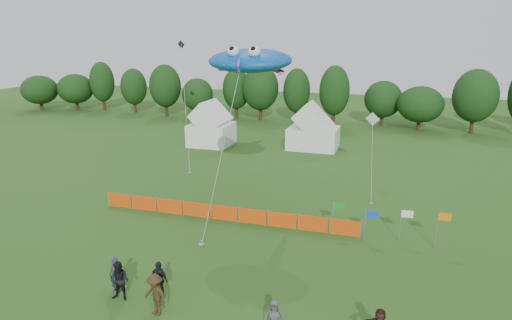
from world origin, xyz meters
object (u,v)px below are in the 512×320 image
(spectator_c, at_px, (155,295))
(spectator_b, at_px, (120,281))
(tent_left, at_px, (211,127))
(spectator_e, at_px, (274,318))
(stingray_kite, at_px, (252,61))
(barrier_fence, at_px, (224,213))
(tent_right, at_px, (313,131))
(spectator_d, at_px, (159,279))
(spectator_a, at_px, (116,275))

(spectator_c, bearing_deg, spectator_b, -173.67)
(tent_left, distance_m, spectator_e, 34.29)
(spectator_b, distance_m, stingray_kite, 15.37)
(barrier_fence, bearing_deg, spectator_e, -59.02)
(tent_right, bearing_deg, stingray_kite, -91.21)
(tent_left, relative_size, stingray_kite, 0.36)
(barrier_fence, xyz_separation_m, spectator_b, (-1.11, -10.30, 0.45))
(tent_right, xyz_separation_m, spectator_e, (4.46, -32.30, -1.11))
(spectator_d, relative_size, spectator_e, 1.11)
(tent_right, bearing_deg, spectator_d, -92.74)
(tent_left, distance_m, spectator_a, 30.55)
(spectator_a, distance_m, stingray_kite, 15.10)
(tent_right, height_order, spectator_e, tent_right)
(spectator_d, height_order, stingray_kite, stingray_kite)
(tent_left, distance_m, spectator_c, 32.38)
(spectator_b, relative_size, spectator_d, 1.08)
(barrier_fence, distance_m, spectator_d, 9.48)
(spectator_d, distance_m, spectator_e, 6.06)
(spectator_a, relative_size, spectator_b, 0.93)
(barrier_fence, relative_size, spectator_d, 10.15)
(tent_right, relative_size, spectator_a, 3.04)
(barrier_fence, distance_m, spectator_b, 10.37)
(stingray_kite, bearing_deg, spectator_b, -102.50)
(spectator_c, distance_m, spectator_d, 1.51)
(tent_left, bearing_deg, spectator_c, -71.48)
(spectator_e, bearing_deg, spectator_b, 163.88)
(tent_left, bearing_deg, barrier_fence, -65.03)
(spectator_a, xyz_separation_m, spectator_b, (0.60, -0.56, 0.07))
(tent_left, height_order, spectator_d, tent_left)
(spectator_e, bearing_deg, spectator_d, 155.18)
(tent_left, xyz_separation_m, barrier_fence, (9.24, -19.84, -1.49))
(stingray_kite, bearing_deg, spectator_e, -68.19)
(tent_right, xyz_separation_m, spectator_c, (-0.90, -32.49, -0.94))
(barrier_fence, height_order, spectator_b, spectator_b)
(tent_left, relative_size, barrier_fence, 0.25)
(tent_right, xyz_separation_m, spectator_d, (-1.49, -31.11, -1.02))
(spectator_a, bearing_deg, spectator_c, -22.62)
(tent_right, xyz_separation_m, barrier_fence, (-1.94, -21.65, -1.40))
(tent_right, distance_m, spectator_b, 32.11)
(barrier_fence, bearing_deg, tent_right, 84.88)
(spectator_d, bearing_deg, spectator_e, 3.85)
(barrier_fence, distance_m, stingray_kite, 10.11)
(tent_left, bearing_deg, stingray_kite, -59.55)
(tent_left, xyz_separation_m, spectator_b, (8.13, -30.15, -1.04))
(tent_left, height_order, spectator_b, tent_left)
(spectator_a, bearing_deg, stingray_kite, 73.17)
(tent_right, bearing_deg, spectator_e, -82.15)
(spectator_b, bearing_deg, spectator_e, -8.00)
(barrier_fence, xyz_separation_m, spectator_a, (-1.72, -9.74, 0.38))
(spectator_c, bearing_deg, stingray_kite, 108.22)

